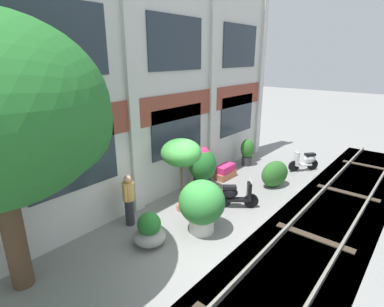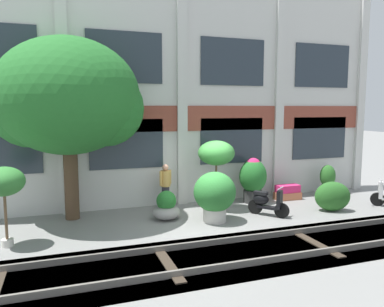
{
  "view_description": "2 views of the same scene",
  "coord_description": "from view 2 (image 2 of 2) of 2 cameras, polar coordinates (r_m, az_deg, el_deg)",
  "views": [
    {
      "loc": [
        -5.61,
        -4.47,
        4.78
      ],
      "look_at": [
        0.63,
        0.7,
        2.12
      ],
      "focal_mm": 28.0,
      "sensor_mm": 36.0,
      "label": 1
    },
    {
      "loc": [
        -4.04,
        -10.29,
        3.48
      ],
      "look_at": [
        0.1,
        1.66,
        1.93
      ],
      "focal_mm": 35.0,
      "sensor_mm": 36.0,
      "label": 2
    }
  ],
  "objects": [
    {
      "name": "potted_plant_stone_basin",
      "position": [
        15.92,
        19.95,
        -3.65
      ],
      "size": [
        0.6,
        0.6,
        1.22
      ],
      "color": "#333333",
      "rests_on": "ground"
    },
    {
      "name": "potted_plant_low_pan",
      "position": [
        12.7,
        3.73,
        -0.08
      ],
      "size": [
        1.25,
        1.25,
        2.38
      ],
      "color": "#B76647",
      "rests_on": "ground"
    },
    {
      "name": "potted_plant_glazed_jar",
      "position": [
        11.52,
        3.48,
        -6.16
      ],
      "size": [
        1.29,
        1.29,
        1.54
      ],
      "color": "beige",
      "rests_on": "ground"
    },
    {
      "name": "resident_by_doorway",
      "position": [
        12.92,
        -4.06,
        -4.84
      ],
      "size": [
        0.47,
        0.34,
        1.57
      ],
      "rotation": [
        0.0,
        0.0,
        -1.06
      ],
      "color": "#282833",
      "rests_on": "ground"
    },
    {
      "name": "potted_plant_wide_bowl",
      "position": [
        11.86,
        -3.92,
        -8.19
      ],
      "size": [
        0.87,
        0.87,
        0.91
      ],
      "color": "gray",
      "rests_on": "ground"
    },
    {
      "name": "potted_plant_terracotta_small",
      "position": [
        10.38,
        -26.77,
        -4.04
      ],
      "size": [
        1.01,
        1.01,
        2.04
      ],
      "color": "beige",
      "rests_on": "ground"
    },
    {
      "name": "ground_plane",
      "position": [
        11.59,
        2.24,
        -10.49
      ],
      "size": [
        80.0,
        80.0,
        0.0
      ],
      "primitive_type": "plane",
      "color": "gray"
    },
    {
      "name": "broadleaf_tree",
      "position": [
        12.09,
        -18.36,
        7.73
      ],
      "size": [
        4.55,
        4.34,
        5.61
      ],
      "color": "#4C3826",
      "rests_on": "ground"
    },
    {
      "name": "apartment_facade",
      "position": [
        13.64,
        -1.9,
        9.53
      ],
      "size": [
        16.18,
        0.64,
        8.21
      ],
      "color": "silver",
      "rests_on": "ground"
    },
    {
      "name": "scooter_second_parked",
      "position": [
        12.44,
        11.27,
        -7.31
      ],
      "size": [
        0.93,
        1.14,
        0.98
      ],
      "rotation": [
        0.0,
        0.0,
        5.38
      ],
      "color": "black",
      "rests_on": "ground"
    },
    {
      "name": "potted_plant_square_trough",
      "position": [
        14.81,
        14.35,
        -5.79
      ],
      "size": [
        1.02,
        0.49,
        0.56
      ],
      "color": "#B76647",
      "rests_on": "ground"
    },
    {
      "name": "topiary_hedge",
      "position": [
        13.58,
        20.61,
        -6.13
      ],
      "size": [
        1.35,
        1.05,
        1.01
      ],
      "primitive_type": "ellipsoid",
      "rotation": [
        0.0,
        0.0,
        2.8
      ],
      "color": "#286023",
      "rests_on": "ground"
    },
    {
      "name": "potted_plant_ribbed_drum",
      "position": [
        13.96,
        9.27,
        -3.64
      ],
      "size": [
        1.0,
        1.0,
        1.66
      ],
      "color": "#333333",
      "rests_on": "ground"
    },
    {
      "name": "rail_tracks",
      "position": [
        9.48,
        8.0,
        -15.49
      ],
      "size": [
        23.82,
        2.8,
        0.43
      ],
      "color": "#4C473F",
      "rests_on": "ground"
    }
  ]
}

